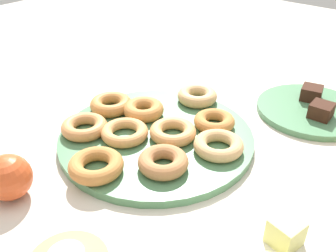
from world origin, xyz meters
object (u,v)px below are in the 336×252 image
at_px(donut_plate, 156,137).
at_px(donut_1, 163,162).
at_px(donut_7, 173,132).
at_px(donut_5, 218,145).
at_px(apple, 8,177).
at_px(donut_6, 111,104).
at_px(brownie_near, 311,93).
at_px(donut_2, 84,127).
at_px(donut_8, 144,109).
at_px(brownie_far, 321,110).
at_px(donut_9, 95,165).
at_px(cake_plate, 311,110).
at_px(donut_4, 214,121).
at_px(melon_chunk_left, 286,232).
at_px(donut_0, 197,96).
at_px(donut_3, 125,132).

bearing_deg(donut_plate, donut_1, 48.03).
bearing_deg(donut_7, donut_1, 29.62).
xyz_separation_m(donut_5, apple, (0.29, -0.20, 0.01)).
height_order(donut_6, apple, apple).
xyz_separation_m(donut_1, brownie_near, (-0.41, 0.09, -0.00)).
xyz_separation_m(donut_plate, donut_2, (0.08, -0.11, 0.02)).
bearing_deg(donut_8, brownie_far, 129.58).
xyz_separation_m(brownie_far, apple, (0.54, -0.29, 0.01)).
relative_size(donut_7, donut_9, 0.96).
bearing_deg(donut_plate, donut_2, -52.58).
bearing_deg(apple, donut_6, -166.76).
bearing_deg(cake_plate, donut_9, -22.82).
relative_size(donut_plate, donut_1, 4.36).
height_order(donut_1, donut_5, donut_1).
height_order(donut_1, donut_4, donut_1).
bearing_deg(donut_1, donut_2, -86.10).
xyz_separation_m(donut_4, apple, (0.36, -0.14, 0.01)).
relative_size(donut_8, brownie_near, 1.87).
distance_m(donut_1, brownie_far, 0.37).
height_order(cake_plate, melon_chunk_left, melon_chunk_left).
xyz_separation_m(donut_9, cake_plate, (-0.45, 0.19, -0.02)).
bearing_deg(brownie_far, apple, -28.41).
distance_m(melon_chunk_left, apple, 0.41).
height_order(donut_1, donut_6, same).
xyz_separation_m(donut_5, donut_9, (0.18, -0.12, 0.00)).
height_order(donut_0, donut_1, same).
distance_m(donut_plate, donut_5, 0.13).
relative_size(donut_1, apple, 1.17).
bearing_deg(donut_3, brownie_near, 151.49).
bearing_deg(brownie_far, donut_6, -53.44).
distance_m(donut_6, brownie_near, 0.45).
height_order(donut_7, donut_9, donut_9).
bearing_deg(donut_0, donut_6, -38.42).
relative_size(donut_7, brownie_near, 1.97).
relative_size(donut_4, donut_9, 0.88).
distance_m(donut_6, melon_chunk_left, 0.47).
relative_size(donut_7, donut_8, 1.05).
height_order(melon_chunk_left, apple, melon_chunk_left).
distance_m(donut_plate, apple, 0.28).
height_order(donut_3, brownie_far, brownie_far).
relative_size(donut_6, apple, 1.21).
bearing_deg(donut_0, apple, -7.32).
distance_m(donut_1, apple, 0.25).
relative_size(donut_0, donut_9, 0.95).
bearing_deg(donut_3, donut_2, -62.79).
bearing_deg(brownie_near, donut_5, -8.86).
relative_size(donut_5, brownie_near, 2.00).
relative_size(donut_3, cake_plate, 0.38).
distance_m(donut_6, cake_plate, 0.44).
bearing_deg(donut_2, apple, 11.89).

